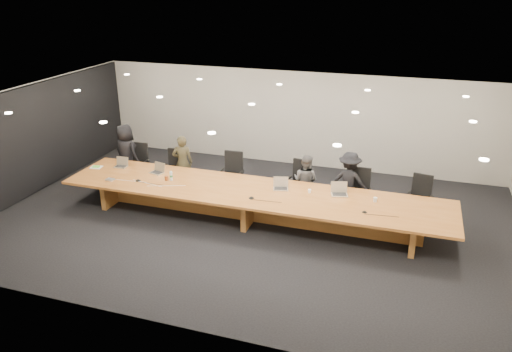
{
  "coord_description": "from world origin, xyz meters",
  "views": [
    {
      "loc": [
        3.33,
        -9.91,
        5.32
      ],
      "look_at": [
        0.0,
        0.3,
        1.0
      ],
      "focal_mm": 35.0,
      "sensor_mm": 36.0,
      "label": 1
    }
  ],
  "objects_px": {
    "chair_mid_right": "(298,183)",
    "water_bottle": "(171,176)",
    "amber_mug": "(166,178)",
    "chair_right": "(359,192)",
    "laptop_a": "(120,162)",
    "laptop_d": "(281,184)",
    "paper_cup_far": "(375,200)",
    "laptop_e": "(340,189)",
    "mic_center": "(251,197)",
    "chair_far_right": "(419,198)",
    "conference_table": "(252,200)",
    "person_c": "(305,181)",
    "mic_left": "(138,180)",
    "paper_cup_near": "(309,191)",
    "chair_far_left": "(138,163)",
    "person_b": "(183,162)",
    "laptop_b": "(156,168)",
    "person_d": "(349,182)",
    "person_a": "(126,153)",
    "av_box": "(110,180)",
    "mic_right": "(365,212)",
    "chair_left": "(174,169)",
    "chair_mid_left": "(231,174)"
  },
  "relations": [
    {
      "from": "person_d",
      "to": "paper_cup_near",
      "type": "xyz_separation_m",
      "value": [
        -0.75,
        -0.96,
        0.05
      ]
    },
    {
      "from": "laptop_e",
      "to": "chair_far_right",
      "type": "bearing_deg",
      "value": 10.97
    },
    {
      "from": "chair_mid_right",
      "to": "chair_right",
      "type": "distance_m",
      "value": 1.49
    },
    {
      "from": "laptop_e",
      "to": "paper_cup_near",
      "type": "xyz_separation_m",
      "value": [
        -0.67,
        -0.08,
        -0.1
      ]
    },
    {
      "from": "chair_right",
      "to": "paper_cup_far",
      "type": "distance_m",
      "value": 1.03
    },
    {
      "from": "chair_right",
      "to": "chair_far_right",
      "type": "height_order",
      "value": "chair_right"
    },
    {
      "from": "mic_left",
      "to": "paper_cup_far",
      "type": "bearing_deg",
      "value": 5.62
    },
    {
      "from": "person_d",
      "to": "person_c",
      "type": "bearing_deg",
      "value": 7.22
    },
    {
      "from": "laptop_e",
      "to": "paper_cup_far",
      "type": "relative_size",
      "value": 3.55
    },
    {
      "from": "laptop_b",
      "to": "mic_right",
      "type": "relative_size",
      "value": 2.96
    },
    {
      "from": "chair_far_left",
      "to": "person_b",
      "type": "xyz_separation_m",
      "value": [
        1.39,
        -0.03,
        0.19
      ]
    },
    {
      "from": "chair_mid_right",
      "to": "person_b",
      "type": "height_order",
      "value": "person_b"
    },
    {
      "from": "water_bottle",
      "to": "av_box",
      "type": "distance_m",
      "value": 1.48
    },
    {
      "from": "chair_mid_right",
      "to": "water_bottle",
      "type": "relative_size",
      "value": 5.31
    },
    {
      "from": "laptop_e",
      "to": "chair_mid_right",
      "type": "bearing_deg",
      "value": 129.6
    },
    {
      "from": "chair_mid_left",
      "to": "av_box",
      "type": "bearing_deg",
      "value": -148.16
    },
    {
      "from": "water_bottle",
      "to": "laptop_d",
      "type": "bearing_deg",
      "value": 6.35
    },
    {
      "from": "chair_mid_right",
      "to": "paper_cup_far",
      "type": "distance_m",
      "value": 2.15
    },
    {
      "from": "paper_cup_far",
      "to": "mic_center",
      "type": "bearing_deg",
      "value": -166.1
    },
    {
      "from": "paper_cup_near",
      "to": "person_c",
      "type": "bearing_deg",
      "value": 108.05
    },
    {
      "from": "water_bottle",
      "to": "chair_far_left",
      "type": "bearing_deg",
      "value": 143.2
    },
    {
      "from": "conference_table",
      "to": "laptop_b",
      "type": "distance_m",
      "value": 2.65
    },
    {
      "from": "person_c",
      "to": "chair_mid_left",
      "type": "bearing_deg",
      "value": 14.76
    },
    {
      "from": "person_b",
      "to": "mic_center",
      "type": "relative_size",
      "value": 11.48
    },
    {
      "from": "chair_far_left",
      "to": "chair_right",
      "type": "height_order",
      "value": "chair_right"
    },
    {
      "from": "chair_right",
      "to": "amber_mug",
      "type": "relative_size",
      "value": 10.77
    },
    {
      "from": "chair_mid_right",
      "to": "mic_center",
      "type": "bearing_deg",
      "value": -101.4
    },
    {
      "from": "paper_cup_far",
      "to": "mic_center",
      "type": "height_order",
      "value": "paper_cup_far"
    },
    {
      "from": "conference_table",
      "to": "chair_mid_right",
      "type": "distance_m",
      "value": 1.41
    },
    {
      "from": "person_b",
      "to": "paper_cup_far",
      "type": "xyz_separation_m",
      "value": [
        5.08,
        -0.97,
        0.06
      ]
    },
    {
      "from": "conference_table",
      "to": "av_box",
      "type": "xyz_separation_m",
      "value": [
        -3.45,
        -0.45,
        0.24
      ]
    },
    {
      "from": "person_b",
      "to": "person_c",
      "type": "bearing_deg",
      "value": 160.78
    },
    {
      "from": "chair_left",
      "to": "laptop_a",
      "type": "relative_size",
      "value": 3.33
    },
    {
      "from": "person_a",
      "to": "laptop_a",
      "type": "xyz_separation_m",
      "value": [
        0.36,
        -0.87,
        0.07
      ]
    },
    {
      "from": "chair_left",
      "to": "amber_mug",
      "type": "xyz_separation_m",
      "value": [
        0.45,
        -1.25,
        0.27
      ]
    },
    {
      "from": "chair_right",
      "to": "mic_left",
      "type": "height_order",
      "value": "chair_right"
    },
    {
      "from": "chair_right",
      "to": "laptop_e",
      "type": "distance_m",
      "value": 0.91
    },
    {
      "from": "chair_far_right",
      "to": "paper_cup_near",
      "type": "height_order",
      "value": "chair_far_right"
    },
    {
      "from": "laptop_b",
      "to": "laptop_d",
      "type": "distance_m",
      "value": 3.21
    },
    {
      "from": "amber_mug",
      "to": "chair_right",
      "type": "bearing_deg",
      "value": 14.97
    },
    {
      "from": "person_c",
      "to": "laptop_d",
      "type": "relative_size",
      "value": 3.84
    },
    {
      "from": "laptop_a",
      "to": "laptop_d",
      "type": "bearing_deg",
      "value": -5.86
    },
    {
      "from": "mic_left",
      "to": "paper_cup_near",
      "type": "bearing_deg",
      "value": 8.08
    },
    {
      "from": "amber_mug",
      "to": "laptop_e",
      "type": "bearing_deg",
      "value": 5.77
    },
    {
      "from": "paper_cup_near",
      "to": "laptop_d",
      "type": "bearing_deg",
      "value": -179.83
    },
    {
      "from": "laptop_a",
      "to": "chair_left",
      "type": "bearing_deg",
      "value": 32.34
    },
    {
      "from": "chair_mid_right",
      "to": "laptop_a",
      "type": "relative_size",
      "value": 3.61
    },
    {
      "from": "chair_right",
      "to": "chair_far_right",
      "type": "bearing_deg",
      "value": 4.52
    },
    {
      "from": "paper_cup_far",
      "to": "mic_right",
      "type": "xyz_separation_m",
      "value": [
        -0.16,
        -0.59,
        -0.04
      ]
    },
    {
      "from": "mic_center",
      "to": "chair_right",
      "type": "bearing_deg",
      "value": 35.36
    }
  ]
}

